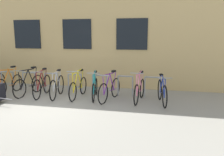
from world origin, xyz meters
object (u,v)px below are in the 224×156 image
(bicycle_orange, at_px, (9,84))
(bicycle_maroon, at_px, (42,86))
(bicycle_silver, at_px, (57,86))
(bicycle_purple, at_px, (110,89))
(bicycle_yellow, at_px, (78,87))
(bicycle_pink, at_px, (139,90))
(bicycle_black, at_px, (29,85))
(bicycle_teal, at_px, (95,88))
(bicycle_blue, at_px, (162,92))

(bicycle_orange, bearing_deg, bicycle_maroon, -1.77)
(bicycle_orange, bearing_deg, bicycle_silver, -1.59)
(bicycle_silver, bearing_deg, bicycle_purple, -0.35)
(bicycle_yellow, distance_m, bicycle_pink, 2.26)
(bicycle_purple, relative_size, bicycle_pink, 1.01)
(bicycle_purple, distance_m, bicycle_black, 3.21)
(bicycle_pink, bearing_deg, bicycle_purple, -174.03)
(bicycle_yellow, xyz_separation_m, bicycle_orange, (-2.84, -0.07, 0.00))
(bicycle_pink, relative_size, bicycle_maroon, 0.98)
(bicycle_black, xyz_separation_m, bicycle_teal, (2.62, 0.08, -0.02))
(bicycle_purple, relative_size, bicycle_teal, 1.01)
(bicycle_black, height_order, bicycle_maroon, bicycle_black)
(bicycle_orange, height_order, bicycle_pink, bicycle_pink)
(bicycle_black, bearing_deg, bicycle_maroon, -4.58)
(bicycle_yellow, height_order, bicycle_maroon, bicycle_yellow)
(bicycle_blue, distance_m, bicycle_teal, 2.41)
(bicycle_yellow, xyz_separation_m, bicycle_black, (-1.98, -0.06, 0.01))
(bicycle_black, xyz_separation_m, bicycle_maroon, (0.58, -0.05, 0.01))
(bicycle_silver, height_order, bicycle_teal, bicycle_teal)
(bicycle_yellow, bearing_deg, bicycle_black, -178.13)
(bicycle_yellow, height_order, bicycle_blue, bicycle_yellow)
(bicycle_teal, bearing_deg, bicycle_orange, -178.68)
(bicycle_yellow, relative_size, bicycle_pink, 1.03)
(bicycle_orange, distance_m, bicycle_pink, 5.10)
(bicycle_silver, bearing_deg, bicycle_teal, 5.51)
(bicycle_silver, height_order, bicycle_maroon, bicycle_maroon)
(bicycle_purple, xyz_separation_m, bicycle_maroon, (-2.62, 0.02, 0.01))
(bicycle_purple, bearing_deg, bicycle_maroon, 179.46)
(bicycle_teal, bearing_deg, bicycle_maroon, -176.49)
(bicycle_black, relative_size, bicycle_pink, 1.02)
(bicycle_yellow, height_order, bicycle_pink, bicycle_pink)
(bicycle_silver, bearing_deg, bicycle_maroon, 178.83)
(bicycle_yellow, bearing_deg, bicycle_silver, -171.04)
(bicycle_yellow, relative_size, bicycle_teal, 1.04)
(bicycle_orange, height_order, bicycle_blue, bicycle_orange)
(bicycle_yellow, bearing_deg, bicycle_orange, -178.65)
(bicycle_purple, relative_size, bicycle_black, 0.99)
(bicycle_maroon, bearing_deg, bicycle_blue, -0.43)
(bicycle_maroon, bearing_deg, bicycle_yellow, 4.56)
(bicycle_blue, xyz_separation_m, bicycle_maroon, (-4.43, 0.03, 0.01))
(bicycle_silver, distance_m, bicycle_teal, 1.43)
(bicycle_black, height_order, bicycle_teal, bicycle_black)
(bicycle_blue, xyz_separation_m, bicycle_teal, (-2.40, 0.16, -0.02))
(bicycle_purple, height_order, bicycle_silver, bicycle_purple)
(bicycle_silver, xyz_separation_m, bicycle_blue, (3.82, -0.02, -0.01))
(bicycle_orange, bearing_deg, bicycle_blue, -0.76)
(bicycle_yellow, height_order, bicycle_black, bicycle_black)
(bicycle_black, bearing_deg, bicycle_pink, 0.49)
(bicycle_purple, bearing_deg, bicycle_silver, 179.65)
(bicycle_blue, bearing_deg, bicycle_maroon, 179.57)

